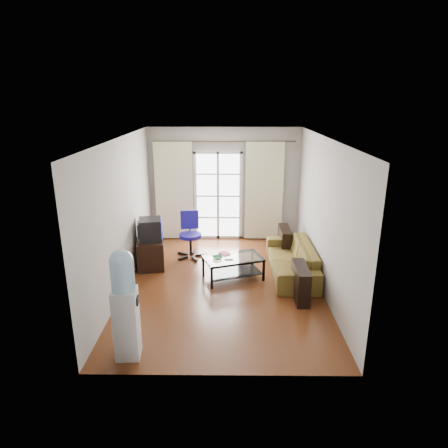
{
  "coord_description": "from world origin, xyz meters",
  "views": [
    {
      "loc": [
        0.09,
        -6.83,
        3.38
      ],
      "look_at": [
        0.02,
        0.35,
        1.07
      ],
      "focal_mm": 32.0,
      "sensor_mm": 36.0,
      "label": 1
    }
  ],
  "objects_px": {
    "sofa": "(291,259)",
    "tv_stand": "(151,253)",
    "water_cooler": "(125,303)",
    "task_chair": "(191,244)",
    "crt_tv": "(149,229)",
    "coffee_table": "(233,265)"
  },
  "relations": [
    {
      "from": "sofa",
      "to": "crt_tv",
      "type": "bearing_deg",
      "value": -96.43
    },
    {
      "from": "crt_tv",
      "to": "task_chair",
      "type": "relative_size",
      "value": 0.55
    },
    {
      "from": "coffee_table",
      "to": "crt_tv",
      "type": "height_order",
      "value": "crt_tv"
    },
    {
      "from": "coffee_table",
      "to": "water_cooler",
      "type": "height_order",
      "value": "water_cooler"
    },
    {
      "from": "tv_stand",
      "to": "task_chair",
      "type": "distance_m",
      "value": 0.94
    },
    {
      "from": "sofa",
      "to": "tv_stand",
      "type": "bearing_deg",
      "value": -96.52
    },
    {
      "from": "crt_tv",
      "to": "sofa",
      "type": "bearing_deg",
      "value": -17.07
    },
    {
      "from": "tv_stand",
      "to": "water_cooler",
      "type": "height_order",
      "value": "water_cooler"
    },
    {
      "from": "tv_stand",
      "to": "task_chair",
      "type": "height_order",
      "value": "task_chair"
    },
    {
      "from": "tv_stand",
      "to": "task_chair",
      "type": "xyz_separation_m",
      "value": [
        0.78,
        0.53,
        0.0
      ]
    },
    {
      "from": "tv_stand",
      "to": "crt_tv",
      "type": "xyz_separation_m",
      "value": [
        0.0,
        -0.0,
        0.51
      ]
    },
    {
      "from": "task_chair",
      "to": "water_cooler",
      "type": "height_order",
      "value": "water_cooler"
    },
    {
      "from": "sofa",
      "to": "water_cooler",
      "type": "height_order",
      "value": "water_cooler"
    },
    {
      "from": "sofa",
      "to": "water_cooler",
      "type": "xyz_separation_m",
      "value": [
        -2.6,
        -2.7,
        0.51
      ]
    },
    {
      "from": "water_cooler",
      "to": "tv_stand",
      "type": "bearing_deg",
      "value": 91.08
    },
    {
      "from": "coffee_table",
      "to": "crt_tv",
      "type": "bearing_deg",
      "value": 160.58
    },
    {
      "from": "sofa",
      "to": "task_chair",
      "type": "relative_size",
      "value": 2.07
    },
    {
      "from": "sofa",
      "to": "tv_stand",
      "type": "xyz_separation_m",
      "value": [
        -2.86,
        0.33,
        -0.01
      ]
    },
    {
      "from": "sofa",
      "to": "crt_tv",
      "type": "xyz_separation_m",
      "value": [
        -2.86,
        0.32,
        0.5
      ]
    },
    {
      "from": "tv_stand",
      "to": "crt_tv",
      "type": "bearing_deg",
      "value": -74.55
    },
    {
      "from": "tv_stand",
      "to": "water_cooler",
      "type": "bearing_deg",
      "value": -94.86
    },
    {
      "from": "tv_stand",
      "to": "crt_tv",
      "type": "relative_size",
      "value": 1.45
    }
  ]
}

